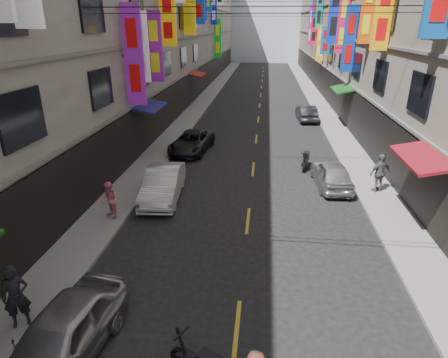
% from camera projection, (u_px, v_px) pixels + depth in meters
% --- Properties ---
extents(sidewalk_left, '(2.00, 90.00, 0.12)m').
position_uv_depth(sidewalk_left, '(201.00, 104.00, 38.05)').
color(sidewalk_left, slate).
rests_on(sidewalk_left, ground).
extents(sidewalk_right, '(2.00, 90.00, 0.12)m').
position_uv_depth(sidewalk_right, '(321.00, 106.00, 36.86)').
color(sidewalk_right, slate).
rests_on(sidewalk_right, ground).
extents(building_row_left, '(10.14, 90.00, 19.00)m').
position_uv_depth(building_row_left, '(135.00, 2.00, 35.06)').
color(building_row_left, gray).
rests_on(building_row_left, ground).
extents(building_row_right, '(10.14, 90.00, 19.00)m').
position_uv_depth(building_row_right, '(401.00, 0.00, 32.67)').
color(building_row_right, gray).
rests_on(building_row_right, ground).
extents(haze_block, '(18.00, 8.00, 22.00)m').
position_uv_depth(haze_block, '(266.00, 7.00, 79.24)').
color(haze_block, silver).
rests_on(haze_block, ground).
extents(shop_signage, '(14.00, 55.00, 12.53)m').
position_uv_depth(shop_signage, '(259.00, 1.00, 27.38)').
color(shop_signage, '#0D3FA2').
rests_on(shop_signage, ground).
extents(street_awnings, '(13.99, 35.20, 0.41)m').
position_uv_depth(street_awnings, '(234.00, 108.00, 21.75)').
color(street_awnings, '#155022').
rests_on(street_awnings, ground).
extents(overhead_cables, '(14.00, 38.04, 1.24)m').
position_uv_depth(overhead_cables, '(261.00, 2.00, 23.09)').
color(overhead_cables, black).
rests_on(overhead_cables, ground).
extents(lane_markings, '(0.12, 80.20, 0.01)m').
position_uv_depth(lane_markings, '(259.00, 112.00, 34.72)').
color(lane_markings, gold).
rests_on(lane_markings, ground).
extents(scooter_far_right, '(0.63, 1.79, 1.14)m').
position_uv_depth(scooter_far_right, '(305.00, 160.00, 20.95)').
color(scooter_far_right, black).
rests_on(scooter_far_right, ground).
extents(car_left_near, '(2.15, 4.38, 1.44)m').
position_uv_depth(car_left_near, '(61.00, 338.00, 8.69)').
color(car_left_near, '#A5A6AA').
rests_on(car_left_near, ground).
extents(car_left_mid, '(1.85, 4.46, 1.44)m').
position_uv_depth(car_left_mid, '(163.00, 184.00, 17.15)').
color(car_left_mid, silver).
rests_on(car_left_mid, ground).
extents(car_left_far, '(2.57, 4.69, 1.25)m').
position_uv_depth(car_left_far, '(192.00, 142.00, 23.62)').
color(car_left_far, black).
rests_on(car_left_far, ground).
extents(car_right_mid, '(1.84, 3.96, 1.31)m').
position_uv_depth(car_right_mid, '(331.00, 174.00, 18.45)').
color(car_right_mid, silver).
rests_on(car_right_mid, ground).
extents(car_right_far, '(1.61, 4.00, 1.29)m').
position_uv_depth(car_right_far, '(306.00, 113.00, 31.35)').
color(car_right_far, '#24232B').
rests_on(car_right_far, ground).
extents(pedestrian_lnear, '(0.86, 0.84, 1.78)m').
position_uv_depth(pedestrian_lnear, '(16.00, 296.00, 9.60)').
color(pedestrian_lnear, black).
rests_on(pedestrian_lnear, sidewalk_left).
extents(pedestrian_lfar, '(0.91, 0.89, 1.56)m').
position_uv_depth(pedestrian_lfar, '(110.00, 201.00, 15.10)').
color(pedestrian_lfar, '#E47885').
rests_on(pedestrian_lfar, sidewalk_left).
extents(pedestrian_rfar, '(1.25, 1.02, 1.86)m').
position_uv_depth(pedestrian_rfar, '(380.00, 173.00, 17.50)').
color(pedestrian_rfar, '#535355').
rests_on(pedestrian_rfar, sidewalk_right).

